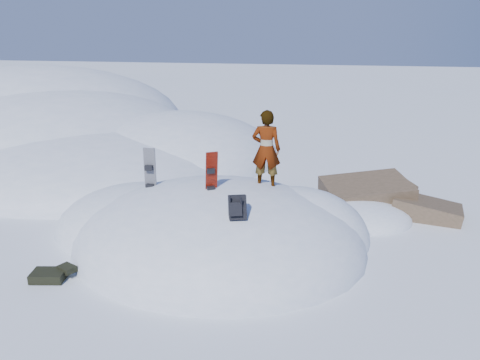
% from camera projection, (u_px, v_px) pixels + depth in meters
% --- Properties ---
extents(ground, '(120.00, 120.00, 0.00)m').
position_uv_depth(ground, '(218.00, 245.00, 11.24)').
color(ground, white).
rests_on(ground, ground).
extents(snow_mound, '(8.00, 6.00, 3.00)m').
position_uv_depth(snow_mound, '(214.00, 240.00, 11.50)').
color(snow_mound, white).
rests_on(snow_mound, ground).
extents(snow_ridge, '(21.50, 18.50, 6.40)m').
position_uv_depth(snow_ridge, '(56.00, 137.00, 22.39)').
color(snow_ridge, white).
rests_on(snow_ridge, ground).
extents(rock_outcrop, '(4.68, 4.41, 1.68)m').
position_uv_depth(rock_outcrop, '(370.00, 211.00, 13.35)').
color(rock_outcrop, brown).
rests_on(rock_outcrop, ground).
extents(snowboard_red, '(0.34, 0.32, 1.46)m').
position_uv_depth(snowboard_red, '(211.00, 182.00, 10.59)').
color(snowboard_red, '#AC1A09').
rests_on(snowboard_red, snow_mound).
extents(snowboard_dark, '(0.30, 0.16, 1.58)m').
position_uv_depth(snowboard_dark, '(150.00, 179.00, 11.43)').
color(snowboard_dark, black).
rests_on(snowboard_dark, snow_mound).
extents(backpack, '(0.45, 0.51, 0.59)m').
position_uv_depth(backpack, '(237.00, 207.00, 9.43)').
color(backpack, black).
rests_on(backpack, snow_mound).
extents(gear_pile, '(0.90, 0.69, 0.24)m').
position_uv_depth(gear_pile, '(52.00, 274.00, 9.68)').
color(gear_pile, black).
rests_on(gear_pile, ground).
extents(person, '(0.70, 0.47, 1.88)m').
position_uv_depth(person, '(266.00, 149.00, 11.05)').
color(person, slate).
rests_on(person, snow_mound).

